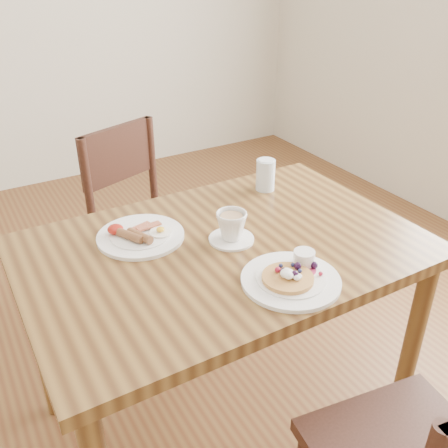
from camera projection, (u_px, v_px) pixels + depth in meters
name	position (u px, v px, depth m)	size (l,w,h in m)	color
ground	(224.00, 413.00, 1.88)	(5.00, 5.00, 0.00)	brown
dining_table	(224.00, 271.00, 1.56)	(1.20, 0.80, 0.75)	brown
chair_far	(144.00, 218.00, 2.20)	(0.54, 0.54, 0.88)	#391D14
pancake_plate	(292.00, 277.00, 1.34)	(0.27, 0.27, 0.06)	white
breakfast_plate	(139.00, 235.00, 1.54)	(0.27, 0.27, 0.04)	white
teacup_saucer	(231.00, 228.00, 1.51)	(0.14, 0.14, 0.10)	white
water_glass	(265.00, 175.00, 1.83)	(0.07, 0.07, 0.12)	silver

